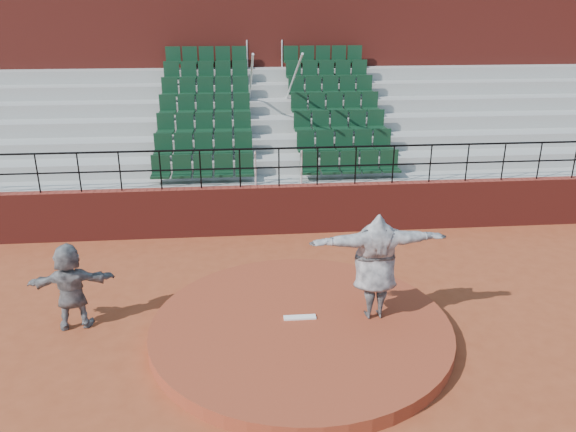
% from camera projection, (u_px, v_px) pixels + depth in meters
% --- Properties ---
extents(ground, '(90.00, 90.00, 0.00)m').
position_uv_depth(ground, '(301.00, 334.00, 10.37)').
color(ground, brown).
rests_on(ground, ground).
extents(pitchers_mound, '(5.50, 5.50, 0.25)m').
position_uv_depth(pitchers_mound, '(301.00, 328.00, 10.33)').
color(pitchers_mound, maroon).
rests_on(pitchers_mound, ground).
extents(pitching_rubber, '(0.60, 0.15, 0.03)m').
position_uv_depth(pitching_rubber, '(300.00, 317.00, 10.42)').
color(pitching_rubber, white).
rests_on(pitching_rubber, pitchers_mound).
extents(boundary_wall, '(24.00, 0.30, 1.30)m').
position_uv_depth(boundary_wall, '(279.00, 209.00, 14.80)').
color(boundary_wall, maroon).
rests_on(boundary_wall, ground).
extents(wall_railing, '(24.04, 0.05, 1.03)m').
position_uv_depth(wall_railing, '(279.00, 159.00, 14.32)').
color(wall_railing, black).
rests_on(wall_railing, boundary_wall).
extents(seating_deck, '(24.00, 5.97, 4.63)m').
position_uv_depth(seating_deck, '(270.00, 148.00, 17.93)').
color(seating_deck, '#979892').
rests_on(seating_deck, ground).
extents(press_box_facade, '(24.00, 3.00, 7.10)m').
position_uv_depth(press_box_facade, '(263.00, 67.00, 20.87)').
color(press_box_facade, maroon).
rests_on(press_box_facade, ground).
extents(pitcher, '(2.51, 0.77, 2.02)m').
position_uv_depth(pitcher, '(375.00, 266.00, 10.18)').
color(pitcher, black).
rests_on(pitcher, pitchers_mound).
extents(fielder, '(1.61, 0.68, 1.68)m').
position_uv_depth(fielder, '(71.00, 286.00, 10.34)').
color(fielder, black).
rests_on(fielder, ground).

